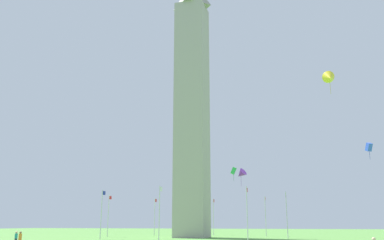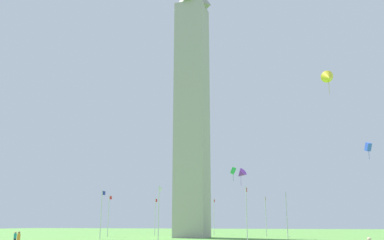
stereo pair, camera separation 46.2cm
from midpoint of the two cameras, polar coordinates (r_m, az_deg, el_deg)
name	(u,v)px [view 1 (the left image)]	position (r m, az deg, el deg)	size (l,w,h in m)	color
ground_plane	(192,238)	(76.79, -0.18, -15.95)	(260.00, 260.00, 0.00)	#548C3D
obelisk_monument	(192,99)	(80.25, -0.17, 2.89)	(5.70, 5.70, 51.83)	#A8A399
flagpole_n	(213,215)	(93.08, 2.84, -12.96)	(1.12, 0.14, 7.83)	silver
flagpole_ne	(155,215)	(91.95, -5.32, -12.90)	(1.12, 0.14, 7.83)	silver
flagpole_e	(108,214)	(83.15, -11.63, -12.56)	(1.12, 0.14, 7.83)	silver
flagpole_se	(102,212)	(70.34, -12.57, -12.29)	(1.12, 0.14, 7.83)	silver
flagpole_s	(159,210)	(60.88, -4.74, -12.34)	(1.12, 0.14, 7.83)	silver
flagpole_sw	(247,211)	(62.58, 7.41, -12.32)	(1.12, 0.14, 7.83)	silver
flagpole_w	(287,212)	(73.87, 12.76, -12.35)	(1.12, 0.14, 7.83)	silver
flagpole_nw	(265,214)	(86.16, 9.96, -12.68)	(1.12, 0.14, 7.83)	silver
person_orange_shirt	(20,240)	(47.75, -22.94, -15.00)	(0.32, 0.32, 1.69)	#2D2D38
person_teal_shirt	(16,239)	(53.46, -23.38, -14.79)	(0.32, 0.32, 1.60)	#2D2D38
kite_blue_box	(369,147)	(57.89, 23.03, -3.46)	(1.11, 0.99, 2.21)	blue
kite_purple_delta	(241,174)	(73.83, 6.59, -7.43)	(2.18, 2.42, 3.13)	purple
kite_green_box	(234,171)	(68.20, 5.56, -7.00)	(0.74, 1.08, 2.33)	green
kite_yellow_delta	(329,78)	(51.66, 18.21, 5.58)	(2.05, 1.74, 2.98)	yellow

